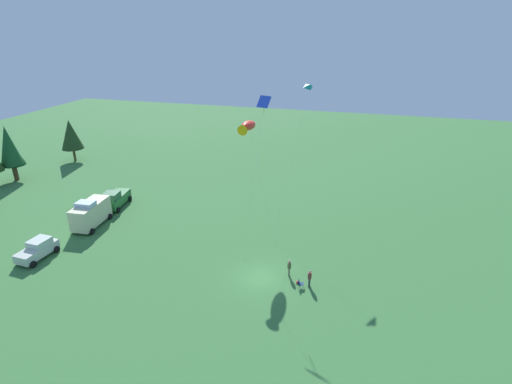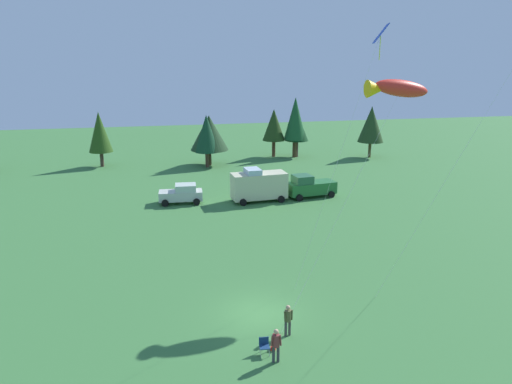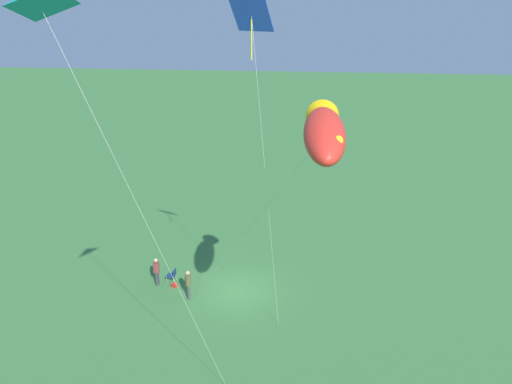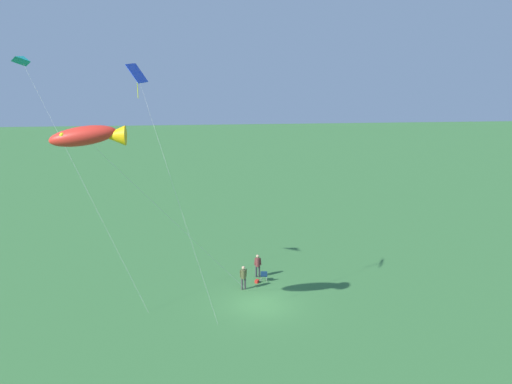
% 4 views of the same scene
% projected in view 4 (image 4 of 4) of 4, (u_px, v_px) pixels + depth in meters
% --- Properties ---
extents(ground_plane, '(160.00, 160.00, 0.00)m').
position_uv_depth(ground_plane, '(261.00, 305.00, 39.53)').
color(ground_plane, '#387038').
extents(person_kite_flyer, '(0.52, 0.40, 1.74)m').
position_uv_depth(person_kite_flyer, '(243.00, 276.00, 41.66)').
color(person_kite_flyer, '#413F3E').
rests_on(person_kite_flyer, ground).
extents(folding_chair, '(0.51, 0.51, 0.82)m').
position_uv_depth(folding_chair, '(264.00, 275.00, 43.17)').
color(folding_chair, navy).
rests_on(folding_chair, ground).
extents(person_spectator, '(0.54, 0.37, 1.74)m').
position_uv_depth(person_spectator, '(258.00, 264.00, 43.78)').
color(person_spectator, '#34373B').
rests_on(person_spectator, ground).
extents(backpack_on_grass, '(0.35, 0.39, 0.22)m').
position_uv_depth(backpack_on_grass, '(257.00, 281.00, 43.01)').
color(backpack_on_grass, red).
rests_on(backpack_on_grass, ground).
extents(kite_large_fish, '(11.04, 6.94, 12.86)m').
position_uv_depth(kite_large_fish, '(90.00, 136.00, 31.82)').
color(kite_large_fish, red).
rests_on(kite_large_fish, ground).
extents(kite_diamond_blue, '(4.87, 1.65, 15.74)m').
position_uv_depth(kite_diamond_blue, '(139.00, 80.00, 33.57)').
color(kite_diamond_blue, blue).
rests_on(kite_diamond_blue, ground).
extents(kite_delta_teal, '(7.64, 2.91, 16.23)m').
position_uv_depth(kite_delta_teal, '(24.00, 60.00, 36.08)').
color(kite_delta_teal, teal).
rests_on(kite_delta_teal, ground).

